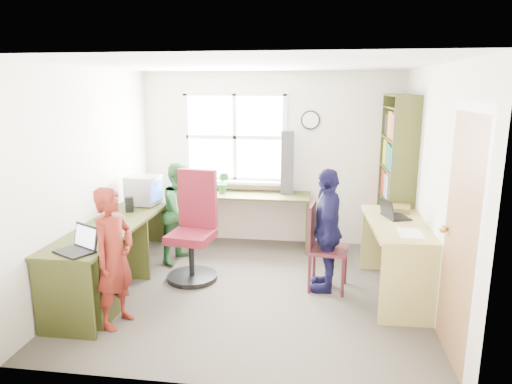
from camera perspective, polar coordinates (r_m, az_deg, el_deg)
room at (r=4.86m, az=-0.12°, el=1.52°), size 3.64×3.44×2.44m
l_desk at (r=5.07m, az=-15.79°, el=-7.44°), size 2.38×2.95×0.75m
right_desk at (r=5.06m, az=17.51°, el=-6.03°), size 0.70×1.43×0.81m
bookshelf at (r=6.01m, az=17.08°, el=1.04°), size 0.30×1.02×2.10m
swivel_chair at (r=5.34m, az=-7.77°, el=-5.07°), size 0.65×0.65×1.26m
wooden_chair at (r=5.06m, az=8.25°, el=-6.37°), size 0.46×0.46×0.96m
crt_monitor at (r=5.84m, az=-13.91°, el=0.21°), size 0.41×0.38×0.36m
laptop_left at (r=4.39m, az=-21.23°, el=-6.25°), size 0.42×0.40×0.23m
laptop_right at (r=5.11m, az=16.65°, el=-2.57°), size 0.34×0.37×0.21m
speaker_a at (r=5.56m, az=-15.53°, el=-1.50°), size 0.11×0.11×0.18m
speaker_b at (r=6.08m, az=-13.39°, el=-0.14°), size 0.10×0.10×0.19m
cd_tower at (r=6.24m, az=3.91°, el=3.69°), size 0.19×0.17×0.86m
game_box at (r=5.43m, az=17.08°, el=-1.91°), size 0.37×0.37×0.06m
paper_a at (r=4.92m, az=-18.42°, el=-4.59°), size 0.29×0.37×0.00m
paper_b at (r=4.63m, az=18.76°, el=-4.92°), size 0.23×0.32×0.00m
potted_plant at (r=6.30m, az=-4.13°, el=1.16°), size 0.19×0.16×0.30m
person_red at (r=4.41m, az=-17.32°, el=-7.84°), size 0.42×0.54×1.32m
person_green at (r=5.86m, az=-9.29°, el=-2.50°), size 0.66×0.75×1.28m
person_navy at (r=5.00m, az=8.88°, el=-4.71°), size 0.36×0.81×1.35m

